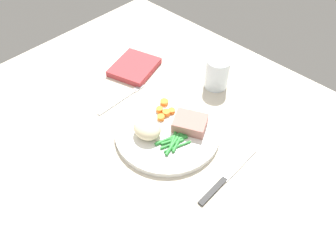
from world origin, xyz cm
name	(u,v)px	position (x,y,z in cm)	size (l,w,h in cm)	color
dining_table	(172,139)	(0.00, 0.00, 1.00)	(120.00, 90.00, 2.00)	beige
dinner_plate	(168,131)	(-1.70, 0.17, 2.80)	(26.88, 26.88, 1.60)	white
meat_portion	(190,123)	(1.93, 4.41, 5.05)	(8.09, 6.43, 2.90)	#B2756B
mashed_potatoes	(147,129)	(-4.12, -4.66, 5.71)	(7.23, 6.32, 4.23)	beige
carrot_slices	(164,110)	(-6.48, 3.81, 4.17)	(5.68, 6.69, 1.23)	orange
green_beans	(173,141)	(2.25, -2.17, 3.98)	(6.38, 8.39, 0.83)	#2D8C38
fork	(121,99)	(-19.66, -0.08, 2.20)	(1.44, 16.60, 0.40)	silver
knife	(227,176)	(17.29, -0.11, 2.20)	(1.70, 20.50, 0.64)	black
water_glass	(217,75)	(-4.16, 23.12, 5.92)	(6.78, 6.78, 9.09)	silver
napkin	(134,67)	(-26.96, 11.64, 2.95)	(11.90, 13.68, 1.89)	#B2383D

